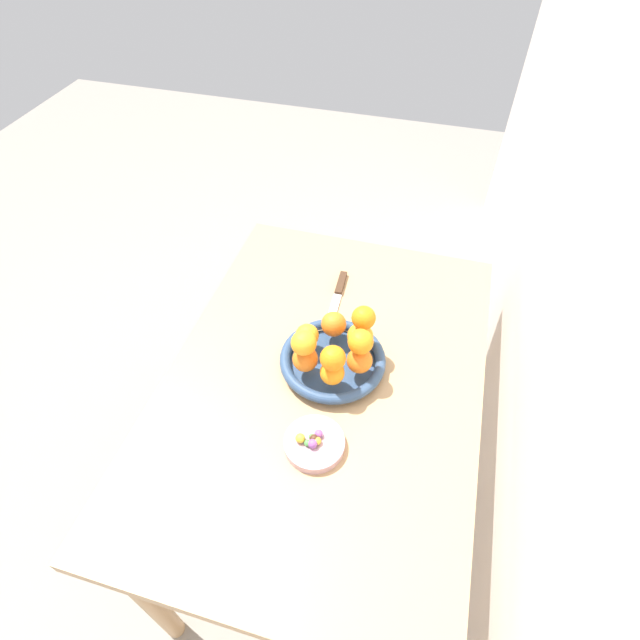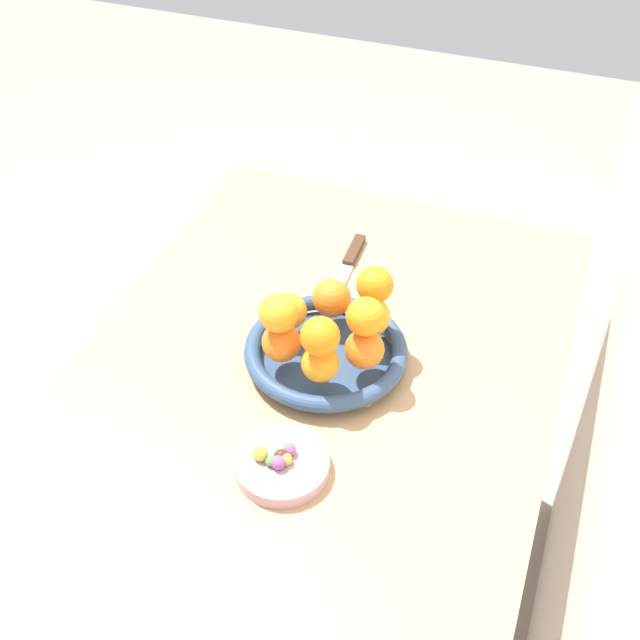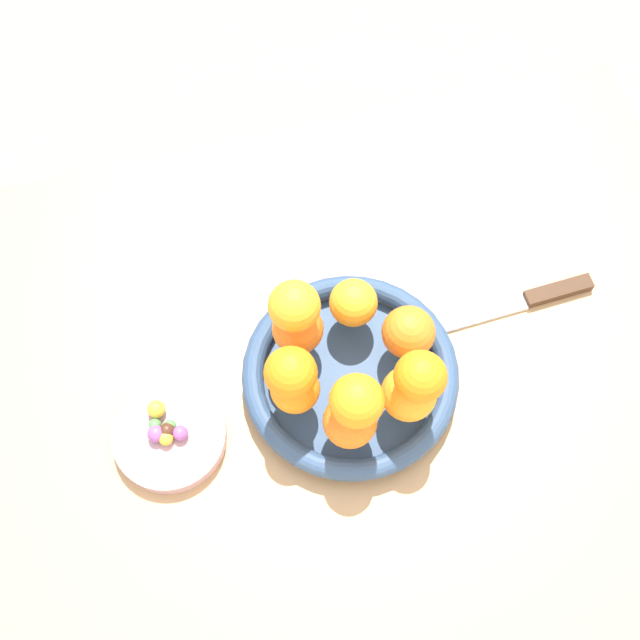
{
  "view_description": "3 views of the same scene",
  "coord_description": "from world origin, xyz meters",
  "px_view_note": "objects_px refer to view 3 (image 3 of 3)",
  "views": [
    {
      "loc": [
        0.7,
        0.19,
        1.73
      ],
      "look_at": [
        -0.07,
        -0.03,
        0.87
      ],
      "focal_mm": 28.0,
      "sensor_mm": 36.0,
      "label": 1
    },
    {
      "loc": [
        0.82,
        0.33,
        1.65
      ],
      "look_at": [
        -0.01,
        0.01,
        0.86
      ],
      "focal_mm": 45.0,
      "sensor_mm": 36.0,
      "label": 2
    },
    {
      "loc": [
        0.07,
        0.33,
        1.67
      ],
      "look_at": [
        -0.02,
        -0.03,
        0.86
      ],
      "focal_mm": 45.0,
      "sensor_mm": 36.0,
      "label": 3
    }
  ],
  "objects_px": {
    "orange_4": "(298,329)",
    "candy_ball_2": "(156,406)",
    "dining_table": "(312,404)",
    "orange_8": "(420,377)",
    "candy_ball_1": "(156,434)",
    "orange_3": "(353,303)",
    "orange_1": "(409,394)",
    "candy_ball_6": "(167,431)",
    "candy_dish": "(170,436)",
    "candy_ball_5": "(170,426)",
    "candy_ball_4": "(159,435)",
    "orange_9": "(357,401)",
    "orange_5": "(295,389)",
    "fruit_bowl": "(350,375)",
    "candy_ball_0": "(180,433)",
    "orange_6": "(291,373)",
    "knife": "(514,304)",
    "candy_ball_3": "(155,425)",
    "orange_7": "(294,306)",
    "candy_ball_7": "(166,438)",
    "orange_0": "(350,421)",
    "orange_2": "(408,332)"
  },
  "relations": [
    {
      "from": "candy_ball_0",
      "to": "candy_ball_7",
      "type": "xyz_separation_m",
      "value": [
        0.02,
        0.0,
        -0.0
      ]
    },
    {
      "from": "candy_ball_1",
      "to": "candy_ball_7",
      "type": "distance_m",
      "value": 0.01
    },
    {
      "from": "orange_5",
      "to": "knife",
      "type": "xyz_separation_m",
      "value": [
        -0.3,
        -0.06,
        -0.06
      ]
    },
    {
      "from": "orange_5",
      "to": "candy_ball_5",
      "type": "xyz_separation_m",
      "value": [
        0.15,
        -0.01,
        -0.04
      ]
    },
    {
      "from": "dining_table",
      "to": "orange_2",
      "type": "distance_m",
      "value": 0.2
    },
    {
      "from": "candy_ball_4",
      "to": "candy_ball_5",
      "type": "distance_m",
      "value": 0.02
    },
    {
      "from": "orange_4",
      "to": "candy_ball_1",
      "type": "height_order",
      "value": "orange_4"
    },
    {
      "from": "orange_7",
      "to": "candy_ball_2",
      "type": "distance_m",
      "value": 0.21
    },
    {
      "from": "fruit_bowl",
      "to": "candy_ball_1",
      "type": "bearing_deg",
      "value": 4.32
    },
    {
      "from": "orange_2",
      "to": "orange_3",
      "type": "relative_size",
      "value": 1.08
    },
    {
      "from": "fruit_bowl",
      "to": "orange_1",
      "type": "bearing_deg",
      "value": 133.25
    },
    {
      "from": "orange_5",
      "to": "candy_ball_7",
      "type": "height_order",
      "value": "orange_5"
    },
    {
      "from": "candy_ball_7",
      "to": "knife",
      "type": "xyz_separation_m",
      "value": [
        -0.46,
        -0.07,
        -0.03
      ]
    },
    {
      "from": "orange_9",
      "to": "orange_5",
      "type": "bearing_deg",
      "value": -41.96
    },
    {
      "from": "candy_ball_2",
      "to": "candy_ball_5",
      "type": "bearing_deg",
      "value": 114.01
    },
    {
      "from": "orange_7",
      "to": "orange_4",
      "type": "bearing_deg",
      "value": 141.88
    },
    {
      "from": "dining_table",
      "to": "orange_7",
      "type": "relative_size",
      "value": 18.52
    },
    {
      "from": "orange_6",
      "to": "orange_7",
      "type": "height_order",
      "value": "orange_7"
    },
    {
      "from": "dining_table",
      "to": "orange_8",
      "type": "distance_m",
      "value": 0.25
    },
    {
      "from": "candy_ball_2",
      "to": "orange_0",
      "type": "bearing_deg",
      "value": 158.05
    },
    {
      "from": "candy_ball_1",
      "to": "orange_3",
      "type": "bearing_deg",
      "value": -161.03
    },
    {
      "from": "dining_table",
      "to": "candy_ball_0",
      "type": "bearing_deg",
      "value": 11.97
    },
    {
      "from": "candy_dish",
      "to": "orange_6",
      "type": "xyz_separation_m",
      "value": [
        -0.15,
        0.0,
        0.12
      ]
    },
    {
      "from": "orange_2",
      "to": "orange_6",
      "type": "bearing_deg",
      "value": 13.45
    },
    {
      "from": "candy_ball_2",
      "to": "candy_ball_5",
      "type": "xyz_separation_m",
      "value": [
        -0.01,
        0.03,
        -0.0
      ]
    },
    {
      "from": "orange_1",
      "to": "candy_ball_3",
      "type": "distance_m",
      "value": 0.3
    },
    {
      "from": "knife",
      "to": "orange_6",
      "type": "bearing_deg",
      "value": 12.2
    },
    {
      "from": "candy_ball_1",
      "to": "candy_ball_4",
      "type": "xyz_separation_m",
      "value": [
        -0.0,
        0.0,
        -0.0
      ]
    },
    {
      "from": "candy_ball_6",
      "to": "knife",
      "type": "bearing_deg",
      "value": -171.87
    },
    {
      "from": "candy_ball_0",
      "to": "candy_ball_4",
      "type": "distance_m",
      "value": 0.02
    },
    {
      "from": "fruit_bowl",
      "to": "orange_4",
      "type": "bearing_deg",
      "value": -46.75
    },
    {
      "from": "fruit_bowl",
      "to": "knife",
      "type": "relative_size",
      "value": 1.0
    },
    {
      "from": "candy_ball_1",
      "to": "candy_ball_4",
      "type": "relative_size",
      "value": 1.13
    },
    {
      "from": "orange_4",
      "to": "orange_9",
      "type": "relative_size",
      "value": 1.03
    },
    {
      "from": "orange_7",
      "to": "knife",
      "type": "distance_m",
      "value": 0.31
    },
    {
      "from": "orange_9",
      "to": "candy_ball_6",
      "type": "bearing_deg",
      "value": -13.38
    },
    {
      "from": "orange_4",
      "to": "candy_ball_2",
      "type": "distance_m",
      "value": 0.19
    },
    {
      "from": "orange_1",
      "to": "candy_ball_6",
      "type": "relative_size",
      "value": 3.38
    },
    {
      "from": "candy_ball_3",
      "to": "candy_ball_6",
      "type": "xyz_separation_m",
      "value": [
        -0.01,
        0.01,
        0.0
      ]
    },
    {
      "from": "candy_dish",
      "to": "orange_1",
      "type": "height_order",
      "value": "orange_1"
    },
    {
      "from": "candy_dish",
      "to": "orange_4",
      "type": "relative_size",
      "value": 2.18
    },
    {
      "from": "candy_ball_6",
      "to": "dining_table",
      "type": "bearing_deg",
      "value": -170.95
    },
    {
      "from": "orange_0",
      "to": "candy_ball_1",
      "type": "relative_size",
      "value": 3.01
    },
    {
      "from": "orange_1",
      "to": "orange_8",
      "type": "height_order",
      "value": "orange_8"
    },
    {
      "from": "candy_ball_6",
      "to": "candy_ball_4",
      "type": "bearing_deg",
      "value": 11.5
    },
    {
      "from": "orange_1",
      "to": "orange_5",
      "type": "bearing_deg",
      "value": -17.33
    },
    {
      "from": "orange_2",
      "to": "orange_7",
      "type": "xyz_separation_m",
      "value": [
        0.13,
        -0.04,
        0.06
      ]
    },
    {
      "from": "orange_7",
      "to": "candy_ball_1",
      "type": "relative_size",
      "value": 2.9
    },
    {
      "from": "orange_5",
      "to": "fruit_bowl",
      "type": "bearing_deg",
      "value": -166.75
    },
    {
      "from": "orange_9",
      "to": "candy_ball_0",
      "type": "xyz_separation_m",
      "value": [
        0.2,
        -0.04,
        -0.1
      ]
    }
  ]
}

